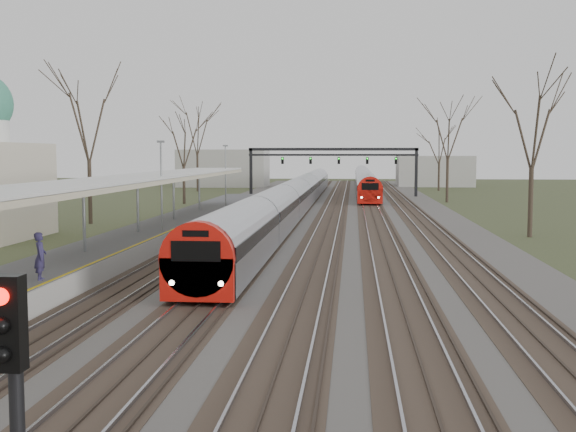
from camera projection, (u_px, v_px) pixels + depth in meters
The scene contains 10 objects.
track_bed at pixel (322, 217), 59.97m from camera, with size 24.00×160.00×0.22m.
platform at pixel (156, 234), 43.41m from camera, with size 3.50×69.00×1.00m, color #9E9B93.
canopy at pixel (132, 180), 38.63m from camera, with size 4.10×50.00×3.11m.
signal_gantry at pixel (333, 157), 89.31m from camera, with size 21.00×0.59×6.08m.
tree_west_far at pixel (88, 118), 53.89m from camera, with size 5.50×5.50×11.33m.
tree_east_far at pixel (533, 123), 45.22m from camera, with size 5.00×5.00×10.30m.
train_near at pixel (298, 194), 69.00m from camera, with size 2.62×90.21×3.05m.
train_far at pixel (364, 179), 109.74m from camera, with size 2.62×75.21×3.05m.
passenger at pixel (40, 256), 24.65m from camera, with size 0.61×0.40×1.67m, color #332C56.
signal_post at pixel (14, 403), 7.57m from camera, with size 0.35×0.45×4.10m.
Camera 1 is at (2.79, -4.75, 5.34)m, focal length 45.00 mm.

